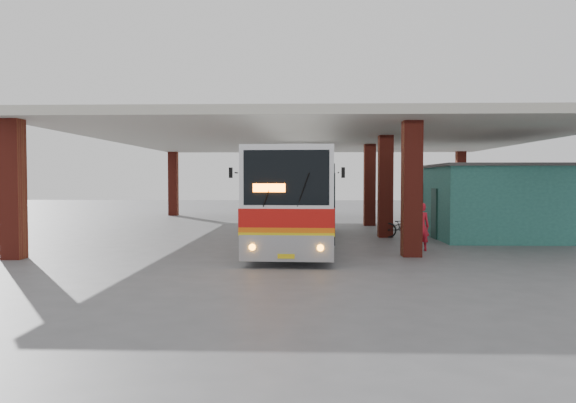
# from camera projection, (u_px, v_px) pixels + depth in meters

# --- Properties ---
(ground) EXTENTS (90.00, 90.00, 0.00)m
(ground) POSITION_uv_depth(u_px,v_px,m) (316.00, 245.00, 21.19)
(ground) COLOR #515154
(ground) RESTS_ON ground
(brick_columns) EXTENTS (20.10, 21.60, 4.35)m
(brick_columns) POSITION_uv_depth(u_px,v_px,m) (345.00, 186.00, 26.05)
(brick_columns) COLOR maroon
(brick_columns) RESTS_ON ground
(canopy_roof) EXTENTS (21.00, 23.00, 0.30)m
(canopy_roof) POSITION_uv_depth(u_px,v_px,m) (324.00, 138.00, 27.48)
(canopy_roof) COLOR beige
(canopy_roof) RESTS_ON brick_columns
(shop_building) EXTENTS (5.20, 8.20, 3.11)m
(shop_building) POSITION_uv_depth(u_px,v_px,m) (484.00, 200.00, 24.88)
(shop_building) COLOR #2A6A62
(shop_building) RESTS_ON ground
(coach_bus) EXTENTS (3.22, 12.77, 3.69)m
(coach_bus) POSITION_uv_depth(u_px,v_px,m) (299.00, 196.00, 21.62)
(coach_bus) COLOR white
(coach_bus) RESTS_ON ground
(motorcycle) EXTENTS (2.02, 1.13, 1.00)m
(motorcycle) POSITION_uv_depth(u_px,v_px,m) (404.00, 226.00, 23.61)
(motorcycle) COLOR black
(motorcycle) RESTS_ON ground
(pedestrian) EXTENTS (0.61, 0.40, 1.68)m
(pedestrian) POSITION_uv_depth(u_px,v_px,m) (421.00, 227.00, 19.46)
(pedestrian) COLOR red
(pedestrian) RESTS_ON ground
(red_chair) EXTENTS (0.52, 0.52, 0.76)m
(red_chair) POSITION_uv_depth(u_px,v_px,m) (410.00, 220.00, 29.57)
(red_chair) COLOR red
(red_chair) RESTS_ON ground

